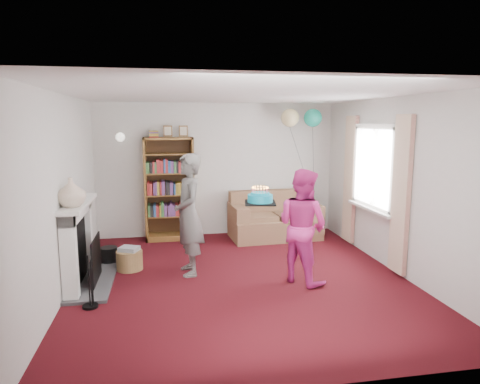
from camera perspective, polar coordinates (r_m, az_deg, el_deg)
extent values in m
plane|color=#360810|center=(6.02, 0.14, -11.55)|extent=(5.00, 5.00, 0.00)
cube|color=silver|center=(8.15, -3.03, 3.01)|extent=(4.50, 0.02, 2.50)
cube|color=silver|center=(5.74, -22.64, -0.37)|extent=(0.02, 5.00, 2.50)
cube|color=silver|center=(6.49, 20.18, 0.82)|extent=(0.02, 5.00, 2.50)
cube|color=white|center=(5.64, 0.15, 12.99)|extent=(4.50, 5.00, 0.01)
cube|color=#3F3F42|center=(6.19, -19.12, -11.28)|extent=(0.55, 1.40, 0.04)
cube|color=white|center=(5.55, -21.82, -8.29)|extent=(0.18, 0.14, 1.06)
cube|color=white|center=(6.59, -19.93, -5.44)|extent=(0.18, 0.14, 1.06)
cube|color=white|center=(5.96, -21.05, -2.39)|extent=(0.18, 1.24, 0.16)
cube|color=white|center=(5.93, -20.82, -1.44)|extent=(0.28, 1.35, 0.05)
cube|color=black|center=(6.08, -20.95, -7.20)|extent=(0.10, 0.80, 0.86)
cube|color=black|center=(6.08, -18.62, -8.54)|extent=(0.02, 0.70, 0.60)
cylinder|color=black|center=(5.35, -19.50, -11.17)|extent=(0.18, 0.18, 0.64)
cylinder|color=black|center=(6.89, -17.08, -8.10)|extent=(0.26, 0.26, 0.26)
cube|color=white|center=(6.93, 17.69, 8.31)|extent=(0.08, 1.30, 0.08)
cube|color=white|center=(7.05, 17.19, -1.89)|extent=(0.08, 1.30, 0.08)
cube|color=white|center=(6.97, 17.66, 3.17)|extent=(0.01, 1.15, 1.20)
cube|color=white|center=(7.04, 16.96, -2.14)|extent=(0.14, 1.32, 0.04)
cube|color=beige|center=(6.29, 20.67, -0.39)|extent=(0.07, 0.38, 2.20)
cube|color=beige|center=(7.72, 14.46, 1.62)|extent=(0.07, 0.38, 2.20)
cylinder|color=gold|center=(8.02, -15.62, 7.23)|extent=(0.04, 0.12, 0.04)
sphere|color=white|center=(7.93, -15.67, 7.07)|extent=(0.16, 0.16, 0.16)
cube|color=#472B14|center=(8.08, -9.41, 0.60)|extent=(0.89, 0.04, 1.87)
cube|color=brown|center=(7.90, -12.46, 0.31)|extent=(0.04, 0.42, 1.87)
cube|color=brown|center=(7.91, -6.32, 0.48)|extent=(0.04, 0.42, 1.87)
cube|color=brown|center=(7.81, -9.57, 7.05)|extent=(0.89, 0.42, 0.04)
cube|color=brown|center=(8.08, -9.22, -5.83)|extent=(0.89, 0.42, 0.10)
cube|color=brown|center=(7.99, -9.30, -3.10)|extent=(0.81, 0.38, 0.03)
cube|color=brown|center=(7.91, -9.37, -0.31)|extent=(0.81, 0.38, 0.02)
cube|color=brown|center=(7.86, -9.45, 2.53)|extent=(0.81, 0.38, 0.02)
cube|color=brown|center=(7.82, -9.51, 5.04)|extent=(0.81, 0.38, 0.02)
cube|color=maroon|center=(7.79, -11.41, 7.58)|extent=(0.16, 0.22, 0.12)
cube|color=brown|center=(7.85, -9.60, 8.02)|extent=(0.16, 0.02, 0.20)
cube|color=brown|center=(7.86, -7.57, 8.07)|extent=(0.16, 0.02, 0.20)
cube|color=brown|center=(8.04, 4.63, -4.78)|extent=(1.62, 0.86, 0.38)
cube|color=brown|center=(8.26, 4.12, -2.02)|extent=(1.62, 0.24, 0.67)
cube|color=brown|center=(7.85, -0.24, -3.66)|extent=(0.24, 0.81, 0.52)
cube|color=brown|center=(8.19, 9.33, -3.23)|extent=(0.24, 0.81, 0.52)
cube|color=brown|center=(7.83, 2.23, -3.49)|extent=(0.69, 0.56, 0.12)
cube|color=brown|center=(8.01, 7.31, -3.26)|extent=(0.69, 0.56, 0.12)
cylinder|color=olive|center=(6.55, -14.51, -8.79)|extent=(0.38, 0.38, 0.28)
cube|color=beige|center=(6.50, -14.58, -7.34)|extent=(0.27, 0.21, 0.06)
imported|color=black|center=(6.05, -6.85, -3.02)|extent=(0.49, 0.67, 1.72)
imported|color=#C3277A|center=(5.80, 8.32, -4.48)|extent=(0.90, 0.95, 1.54)
cube|color=black|center=(5.68, 2.70, -1.45)|extent=(0.40, 0.40, 0.02)
cylinder|color=#0D829E|center=(5.67, 2.70, -0.85)|extent=(0.33, 0.33, 0.10)
cylinder|color=#0D829E|center=(5.66, 2.71, -0.25)|extent=(0.24, 0.24, 0.04)
cylinder|color=pink|center=(5.68, 3.70, 0.13)|extent=(0.01, 0.01, 0.09)
sphere|color=orange|center=(5.67, 3.70, 0.62)|extent=(0.02, 0.02, 0.02)
cylinder|color=pink|center=(5.72, 3.51, 0.19)|extent=(0.01, 0.01, 0.09)
sphere|color=orange|center=(5.71, 3.52, 0.68)|extent=(0.02, 0.02, 0.02)
cylinder|color=pink|center=(5.74, 3.20, 0.23)|extent=(0.01, 0.01, 0.09)
sphere|color=orange|center=(5.74, 3.20, 0.73)|extent=(0.02, 0.02, 0.02)
cylinder|color=pink|center=(5.76, 2.80, 0.26)|extent=(0.01, 0.01, 0.09)
sphere|color=orange|center=(5.75, 2.80, 0.75)|extent=(0.02, 0.02, 0.02)
cylinder|color=pink|center=(5.75, 2.39, 0.25)|extent=(0.01, 0.01, 0.09)
sphere|color=orange|center=(5.74, 2.39, 0.74)|extent=(0.02, 0.02, 0.02)
cylinder|color=pink|center=(5.73, 2.03, 0.22)|extent=(0.01, 0.01, 0.09)
sphere|color=orange|center=(5.72, 2.03, 0.71)|extent=(0.02, 0.02, 0.02)
cylinder|color=pink|center=(5.70, 1.78, 0.17)|extent=(0.01, 0.01, 0.09)
sphere|color=orange|center=(5.69, 1.78, 0.66)|extent=(0.02, 0.02, 0.02)
cylinder|color=pink|center=(5.66, 1.69, 0.10)|extent=(0.01, 0.01, 0.09)
sphere|color=orange|center=(5.65, 1.69, 0.60)|extent=(0.02, 0.02, 0.02)
cylinder|color=pink|center=(5.62, 1.78, 0.03)|extent=(0.01, 0.01, 0.09)
sphere|color=orange|center=(5.61, 1.78, 0.54)|extent=(0.02, 0.02, 0.02)
cylinder|color=pink|center=(5.58, 2.03, -0.02)|extent=(0.01, 0.01, 0.09)
sphere|color=orange|center=(5.57, 2.03, 0.48)|extent=(0.02, 0.02, 0.02)
cylinder|color=pink|center=(5.56, 2.41, -0.06)|extent=(0.01, 0.01, 0.09)
sphere|color=orange|center=(5.55, 2.41, 0.45)|extent=(0.02, 0.02, 0.02)
cylinder|color=pink|center=(5.56, 2.83, -0.07)|extent=(0.01, 0.01, 0.09)
sphere|color=orange|center=(5.55, 2.84, 0.44)|extent=(0.02, 0.02, 0.02)
cylinder|color=pink|center=(5.57, 3.24, -0.05)|extent=(0.01, 0.01, 0.09)
sphere|color=orange|center=(5.56, 3.24, 0.46)|extent=(0.02, 0.02, 0.02)
cylinder|color=pink|center=(5.60, 3.55, 0.00)|extent=(0.01, 0.01, 0.09)
sphere|color=orange|center=(5.59, 3.56, 0.50)|extent=(0.02, 0.02, 0.02)
cylinder|color=pink|center=(5.64, 3.71, 0.06)|extent=(0.01, 0.01, 0.09)
sphere|color=orange|center=(5.63, 3.72, 0.56)|extent=(0.02, 0.02, 0.02)
sphere|color=#3F3F3F|center=(7.95, 9.87, -1.56)|extent=(0.02, 0.02, 0.02)
sphere|color=#178F77|center=(8.12, 9.69, 9.72)|extent=(0.33, 0.33, 0.33)
sphere|color=#D9C484|center=(7.99, 6.68, 9.80)|extent=(0.33, 0.33, 0.33)
imported|color=beige|center=(5.56, -21.59, -0.04)|extent=(0.42, 0.42, 0.36)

